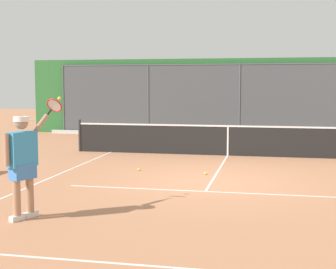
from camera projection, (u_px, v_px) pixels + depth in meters
name	position (u px, v px, depth m)	size (l,w,h in m)	color
ground_plane	(212.00, 181.00, 11.49)	(60.00, 60.00, 0.00)	#B27551
court_line_markings	(204.00, 194.00, 10.16)	(7.76, 9.80, 0.01)	white
fence_backdrop	(241.00, 97.00, 21.71)	(19.02, 1.37, 3.35)	#474C51
tennis_net	(228.00, 140.00, 15.60)	(9.98, 0.09, 1.07)	#2D2D2D
tennis_player	(23.00, 158.00, 8.22)	(0.54, 1.40, 2.02)	silver
tennis_ball_by_sideline	(205.00, 173.00, 12.35)	(0.07, 0.07, 0.07)	#CCDB33
tennis_ball_near_net	(139.00, 170.00, 12.90)	(0.07, 0.07, 0.07)	#CCDB33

